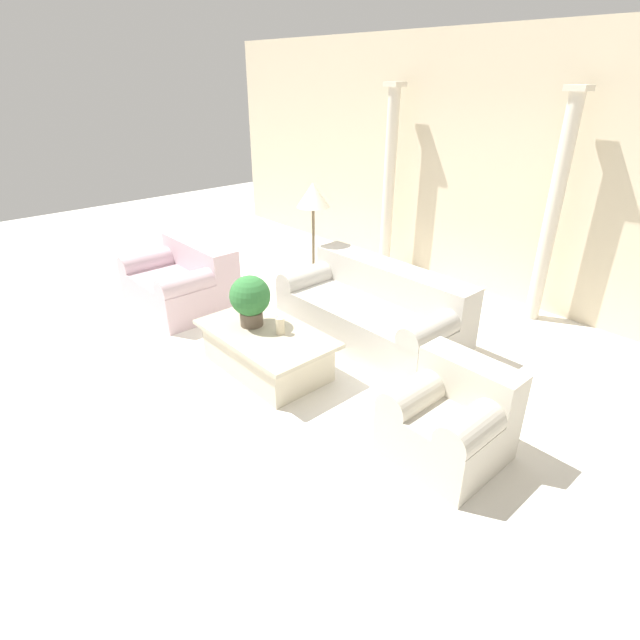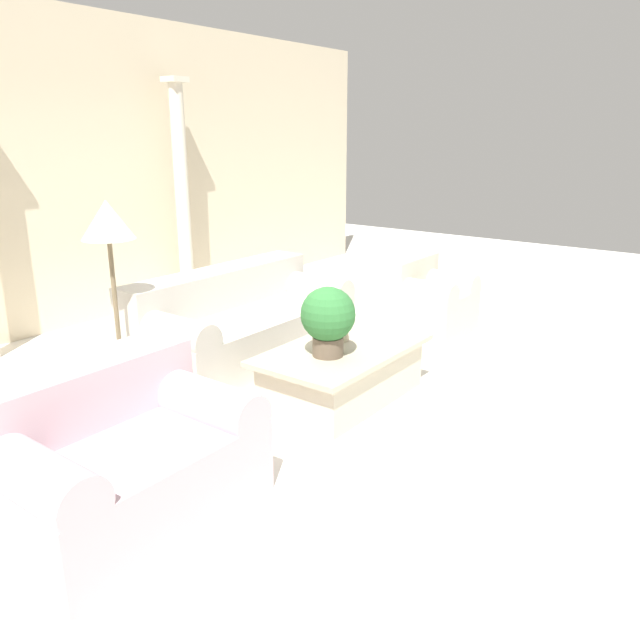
% 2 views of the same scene
% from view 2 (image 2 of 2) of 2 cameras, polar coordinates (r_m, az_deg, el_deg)
% --- Properties ---
extents(ground_plane, '(16.00, 16.00, 0.00)m').
position_cam_2_polar(ground_plane, '(5.19, -3.11, -5.86)').
color(ground_plane, silver).
extents(wall_back, '(10.00, 0.06, 3.20)m').
position_cam_2_polar(wall_back, '(7.03, -22.19, 12.36)').
color(wall_back, beige).
rests_on(wall_back, ground_plane).
extents(sofa_long, '(2.10, 1.00, 0.79)m').
position_cam_2_polar(sofa_long, '(5.77, -7.26, -0.18)').
color(sofa_long, '#B7B2A8').
rests_on(sofa_long, ground_plane).
extents(loveseat, '(1.32, 1.00, 0.79)m').
position_cam_2_polar(loveseat, '(3.63, -18.24, -11.44)').
color(loveseat, '#C5A9B1').
rests_on(loveseat, ground_plane).
extents(coffee_table, '(1.40, 0.81, 0.42)m').
position_cam_2_polar(coffee_table, '(4.84, 2.08, -4.82)').
color(coffee_table, beige).
rests_on(coffee_table, ground_plane).
extents(potted_plant, '(0.40, 0.40, 0.52)m').
position_cam_2_polar(potted_plant, '(4.51, 0.73, 0.22)').
color(potted_plant, brown).
rests_on(potted_plant, coffee_table).
extents(pillar_candle, '(0.09, 0.09, 0.17)m').
position_cam_2_polar(pillar_candle, '(4.89, 2.12, -1.00)').
color(pillar_candle, beige).
rests_on(pillar_candle, coffee_table).
extents(floor_lamp, '(0.40, 0.40, 1.53)m').
position_cam_2_polar(floor_lamp, '(4.92, -18.82, 7.98)').
color(floor_lamp, brown).
rests_on(floor_lamp, ground_plane).
extents(column_right, '(0.23, 0.23, 2.58)m').
position_cam_2_polar(column_right, '(7.54, -12.51, 11.26)').
color(column_right, beige).
rests_on(column_right, ground_plane).
extents(armchair, '(0.80, 0.77, 0.76)m').
position_cam_2_polar(armchair, '(6.55, 9.68, 1.89)').
color(armchair, beige).
rests_on(armchair, ground_plane).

